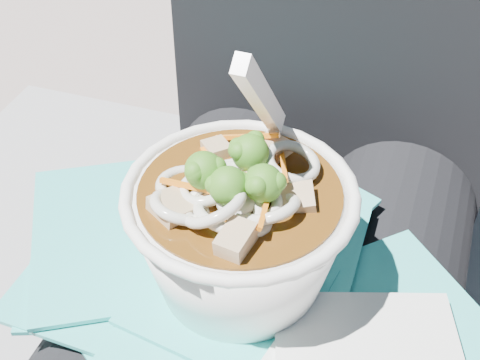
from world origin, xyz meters
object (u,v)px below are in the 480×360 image
(lap, at_px, (255,344))
(udon_bowl, at_px, (240,226))
(person_body, at_px, (287,254))
(plastic_bag, at_px, (215,278))

(lap, relative_size, udon_bowl, 2.39)
(person_body, height_order, plastic_bag, person_body)
(plastic_bag, relative_size, udon_bowl, 2.30)
(person_body, xyz_separation_m, plastic_bag, (-0.03, -0.10, 0.07))
(lap, bearing_deg, udon_bowl, -127.46)
(person_body, relative_size, plastic_bag, 2.18)
(lap, height_order, person_body, person_body)
(plastic_bag, bearing_deg, lap, 19.35)
(person_body, distance_m, udon_bowl, 0.17)
(person_body, bearing_deg, udon_bowl, -95.49)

